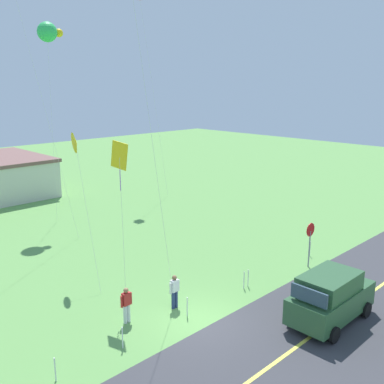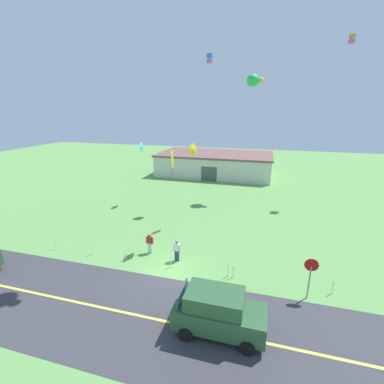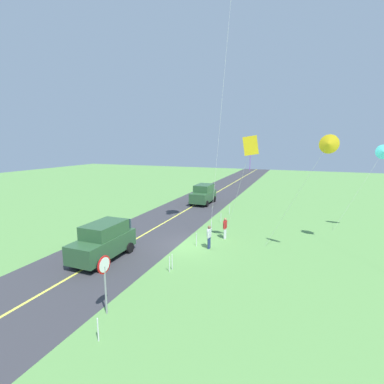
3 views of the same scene
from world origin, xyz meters
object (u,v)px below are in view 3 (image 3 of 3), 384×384
at_px(stop_sign, 105,273).
at_px(kite_blue_mid, 250,148).
at_px(kite_cyan_top, 328,144).
at_px(kite_yellow_high, 383,152).
at_px(car_suv_foreground, 103,241).
at_px(person_adult_near, 209,236).
at_px(car_parked_west_far, 203,194).
at_px(person_adult_companion, 225,227).

relative_size(stop_sign, kite_blue_mid, 0.34).
bearing_deg(kite_cyan_top, kite_blue_mid, -95.58).
height_order(kite_yellow_high, kite_cyan_top, kite_cyan_top).
bearing_deg(car_suv_foreground, person_adult_near, 125.58).
xyz_separation_m(person_adult_near, kite_cyan_top, (-0.63, 6.86, 6.13)).
bearing_deg(stop_sign, kite_cyan_top, 136.80).
relative_size(kite_blue_mid, kite_cyan_top, 1.00).
xyz_separation_m(car_parked_west_far, person_adult_companion, (11.03, 5.53, -0.29)).
distance_m(person_adult_near, kite_yellow_high, 14.71).
height_order(kite_blue_mid, kite_cyan_top, kite_cyan_top).
bearing_deg(person_adult_near, person_adult_companion, -69.68).
xyz_separation_m(stop_sign, kite_blue_mid, (-9.61, 4.12, 4.98)).
distance_m(stop_sign, kite_blue_mid, 11.58).
relative_size(stop_sign, kite_yellow_high, 0.37).
bearing_deg(person_adult_near, kite_yellow_high, -112.83).
bearing_deg(kite_cyan_top, person_adult_companion, -104.83).
distance_m(car_suv_foreground, person_adult_near, 6.81).
distance_m(person_adult_companion, kite_yellow_high, 13.22).
bearing_deg(car_parked_west_far, person_adult_companion, 26.62).
bearing_deg(person_adult_companion, car_suv_foreground, -19.29).
height_order(stop_sign, person_adult_near, stop_sign).
relative_size(car_suv_foreground, stop_sign, 1.72).
xyz_separation_m(person_adult_companion, kite_yellow_high, (-5.45, 10.70, 5.54)).
distance_m(car_suv_foreground, person_adult_companion, 8.71).
relative_size(car_suv_foreground, person_adult_companion, 2.75).
relative_size(car_parked_west_far, kite_yellow_high, 0.63).
height_order(car_parked_west_far, person_adult_near, car_parked_west_far).
bearing_deg(person_adult_near, car_parked_west_far, -36.92).
height_order(person_adult_near, kite_cyan_top, kite_cyan_top).
bearing_deg(kite_yellow_high, kite_blue_mid, -52.85).
height_order(car_suv_foreground, kite_blue_mid, kite_blue_mid).
bearing_deg(stop_sign, car_parked_west_far, -171.47).
relative_size(person_adult_near, kite_yellow_high, 0.23).
height_order(person_adult_companion, kite_yellow_high, kite_yellow_high).
bearing_deg(kite_yellow_high, person_adult_near, -55.26).
relative_size(stop_sign, person_adult_near, 1.60).
relative_size(car_parked_west_far, stop_sign, 1.72).
bearing_deg(stop_sign, car_suv_foreground, -140.35).
xyz_separation_m(person_adult_near, kite_blue_mid, (-1.07, 2.37, 5.92)).
xyz_separation_m(car_suv_foreground, kite_cyan_top, (-4.60, 12.40, 5.84)).
bearing_deg(kite_blue_mid, person_adult_near, -65.59).
relative_size(car_parked_west_far, kite_cyan_top, 0.58).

